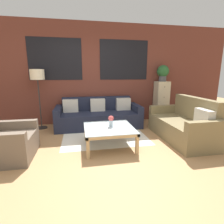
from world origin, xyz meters
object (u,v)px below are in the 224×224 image
Objects in this scene: settee_vintage at (183,125)px; drawer_cabinet at (161,101)px; armchair_corner at (6,143)px; floor_lamp at (37,78)px; flower_vase at (111,120)px; coffee_table at (109,130)px; potted_plant at (163,72)px; couch_dark at (98,116)px.

drawer_cabinet is (0.21, 1.54, 0.29)m from settee_vintage.
armchair_corner is 0.59× the size of floor_lamp.
armchair_corner is 4.15× the size of flower_vase.
drawer_cabinet is at bearing 82.28° from settee_vintage.
coffee_table is 2.74m from potted_plant.
drawer_cabinet is (3.45, 0.12, -0.72)m from floor_lamp.
coffee_table is 2.02× the size of potted_plant.
couch_dark is at bearing -173.14° from potted_plant.
couch_dark is 1.41m from coffee_table.
couch_dark reaches higher than coffee_table.
settee_vintage is at bearing -23.64° from floor_lamp.
drawer_cabinet is at bearing 2.01° from floor_lamp.
drawer_cabinet is at bearing 41.00° from coffee_table.
floor_lamp is 1.28× the size of drawer_cabinet.
drawer_cabinet reaches higher than armchair_corner.
drawer_cabinet reaches higher than coffee_table.
couch_dark is 2.28m from potted_plant.
floor_lamp is at bearing -177.99° from drawer_cabinet.
settee_vintage is 1.69m from coffee_table.
settee_vintage reaches higher than couch_dark.
armchair_corner is at bearing -176.04° from settee_vintage.
settee_vintage is at bearing 3.60° from coffee_table.
potted_plant is at bearing 90.00° from drawer_cabinet.
coffee_table is 0.20m from flower_vase.
settee_vintage is 1.41× the size of drawer_cabinet.
drawer_cabinet is at bearing 41.02° from flower_vase.
armchair_corner reaches higher than coffee_table.
armchair_corner is 1.81m from coffee_table.
armchair_corner is 1.93× the size of potted_plant.
potted_plant reaches higher than drawer_cabinet.
flower_vase is at bearing -138.98° from drawer_cabinet.
potted_plant is 2.15× the size of flower_vase.
flower_vase is (1.85, 0.18, 0.26)m from armchair_corner.
floor_lamp reaches higher than armchair_corner.
couch_dark is 2.37× the size of coffee_table.
settee_vintage is 7.74× the size of flower_vase.
settee_vintage is 1.78× the size of coffee_table.
potted_plant is 2.61m from flower_vase.
flower_vase is at bearing -42.69° from floor_lamp.
couch_dark is 2.48× the size of armchair_corner.
flower_vase is (-1.63, -0.06, 0.22)m from settee_vintage.
couch_dark reaches higher than flower_vase.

